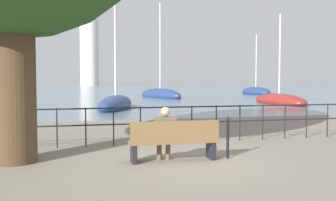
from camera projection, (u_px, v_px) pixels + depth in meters
name	position (u px, v px, depth m)	size (l,w,h in m)	color
ground_plane	(173.00, 161.00, 8.26)	(1000.00, 1000.00, 0.00)	gray
harbor_water	(83.00, 84.00, 162.23)	(600.00, 300.00, 0.01)	slate
park_bench	(174.00, 141.00, 8.17)	(1.96, 0.45, 0.90)	brown
seated_person_left	(165.00, 131.00, 8.19)	(0.44, 0.35, 1.20)	brown
promenade_railing	(154.00, 119.00, 10.37)	(12.57, 0.04, 1.05)	black
closed_umbrella	(228.00, 134.00, 8.48)	(0.09, 0.09, 0.98)	black
sailboat_0	(279.00, 100.00, 28.04)	(2.84, 7.12, 7.00)	maroon
sailboat_1	(160.00, 95.00, 36.92)	(3.95, 7.07, 9.69)	navy
sailboat_2	(116.00, 103.00, 23.17)	(3.46, 6.61, 12.43)	navy
sailboat_3	(256.00, 92.00, 46.01)	(2.63, 6.11, 7.72)	navy
harbor_lighthouse	(89.00, 49.00, 123.92)	(6.10, 6.10, 25.90)	silver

